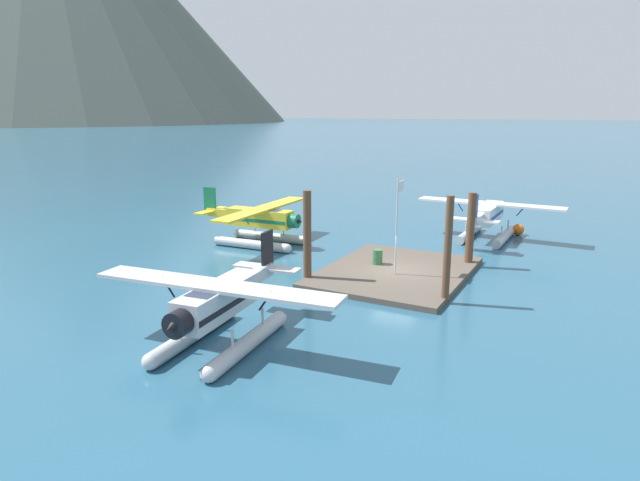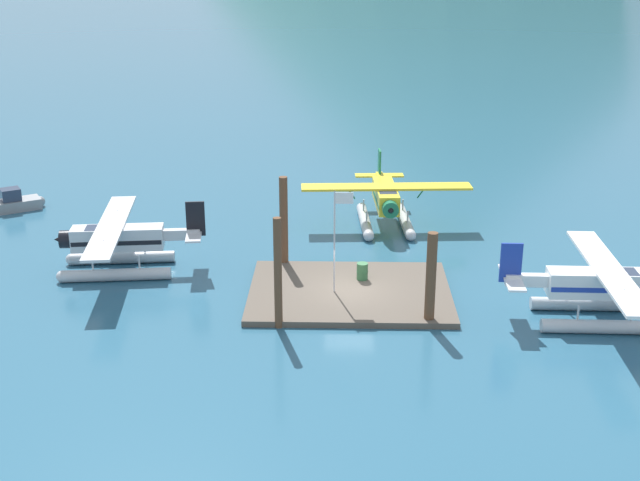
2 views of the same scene
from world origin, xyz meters
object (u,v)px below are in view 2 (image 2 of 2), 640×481
fuel_drum (362,271)px  seaplane_silver_port_fwd (118,244)px  boat_grey_open_west (9,204)px  seaplane_white_stbd_aft (600,290)px  seaplane_yellow_bow_right (385,202)px  flagpole (337,228)px

fuel_drum → seaplane_silver_port_fwd: bearing=173.6°
boat_grey_open_west → seaplane_white_stbd_aft: bearing=-25.5°
fuel_drum → boat_grey_open_west: 25.85m
seaplane_white_stbd_aft → boat_grey_open_west: 37.48m
fuel_drum → seaplane_white_stbd_aft: bearing=-21.1°
boat_grey_open_west → seaplane_yellow_bow_right: bearing=-5.7°
seaplane_white_stbd_aft → boat_grey_open_west: seaplane_white_stbd_aft is taller
flagpole → seaplane_yellow_bow_right: (2.94, 11.10, -2.08)m
fuel_drum → seaplane_yellow_bow_right: seaplane_yellow_bow_right is taller
seaplane_white_stbd_aft → boat_grey_open_west: (-33.81, 16.14, -1.09)m
fuel_drum → seaplane_yellow_bow_right: size_ratio=0.08×
seaplane_yellow_bow_right → seaplane_white_stbd_aft: 16.51m
seaplane_silver_port_fwd → seaplane_white_stbd_aft: same height
fuel_drum → seaplane_silver_port_fwd: 13.13m
seaplane_silver_port_fwd → boat_grey_open_west: (-9.91, 10.48, -1.09)m
flagpole → boat_grey_open_west: bearing=147.9°
flagpole → fuel_drum: flagpole is taller
flagpole → seaplane_silver_port_fwd: bearing=165.2°
seaplane_silver_port_fwd → boat_grey_open_west: size_ratio=2.40×
flagpole → seaplane_yellow_bow_right: bearing=75.2°
fuel_drum → seaplane_white_stbd_aft: (10.89, -4.20, 0.84)m
flagpole → seaplane_white_stbd_aft: (12.19, -2.57, -2.08)m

